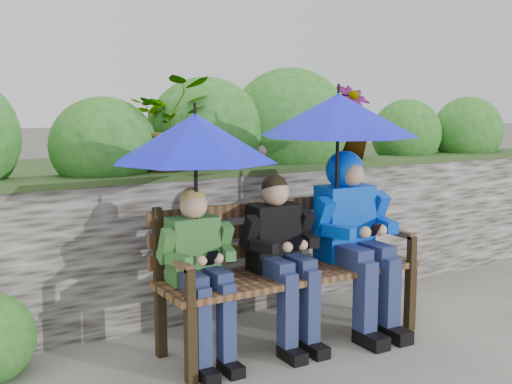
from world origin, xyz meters
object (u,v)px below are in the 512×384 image
park_bench (286,261)px  umbrella_left (195,138)px  umbrella_right (338,115)px  boy_left (200,265)px  boy_right (353,226)px  boy_middle (282,250)px

park_bench → umbrella_left: umbrella_left is taller
park_bench → umbrella_right: (0.36, -0.04, 0.91)m
boy_left → umbrella_right: bearing=1.6°
umbrella_left → umbrella_right: 1.00m
boy_right → umbrella_right: umbrella_right is taller
park_bench → umbrella_right: umbrella_right is taller
park_bench → boy_right: boy_right is taller
umbrella_left → boy_middle: bearing=-4.2°
park_bench → boy_middle: size_ratio=1.60×
boy_middle → boy_right: 0.57m
park_bench → boy_left: boy_left is taller
park_bench → umbrella_left: 1.02m
umbrella_right → boy_middle: bearing=-175.9°
boy_left → umbrella_right: size_ratio=1.02×
boy_left → umbrella_left: (0.00, 0.04, 0.72)m
boy_right → umbrella_left: size_ratio=1.24×
umbrella_left → umbrella_right: umbrella_right is taller
boy_middle → umbrella_left: (-0.55, 0.04, 0.71)m
boy_right → umbrella_right: 0.74m
boy_left → boy_middle: 0.55m
park_bench → boy_left: 0.64m
boy_middle → umbrella_right: (0.44, 0.03, 0.82)m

